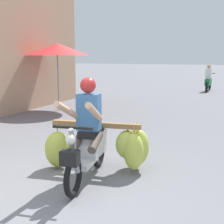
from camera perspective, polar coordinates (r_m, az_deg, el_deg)
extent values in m
plane|color=slate|center=(4.49, -11.14, -15.06)|extent=(120.00, 120.00, 0.00)
torus|color=black|center=(4.40, -7.00, -11.52)|extent=(0.16, 0.57, 0.56)
torus|color=black|center=(5.47, -2.42, -7.05)|extent=(0.16, 0.57, 0.56)
cube|color=silver|center=(4.83, -4.84, -8.98)|extent=(0.31, 0.59, 0.08)
cube|color=silver|center=(5.13, -3.40, -5.67)|extent=(0.36, 0.67, 0.36)
cube|color=black|center=(5.00, -3.71, -3.49)|extent=(0.34, 0.63, 0.10)
cylinder|color=gray|center=(4.34, -6.81, -7.07)|extent=(0.11, 0.29, 0.69)
cylinder|color=black|center=(4.22, -7.10, -2.81)|extent=(0.56, 0.12, 0.04)
sphere|color=silver|center=(4.18, -7.46, -4.92)|extent=(0.14, 0.14, 0.14)
cube|color=black|center=(4.21, -7.59, -8.21)|extent=(0.26, 0.19, 0.20)
cube|color=silver|center=(4.30, -7.09, -7.80)|extent=(0.14, 0.29, 0.04)
cube|color=olive|center=(5.20, -2.93, -2.26)|extent=(1.50, 0.30, 0.08)
cube|color=olive|center=(5.38, -2.36, -2.17)|extent=(1.35, 0.26, 0.06)
ellipsoid|color=#BDC74C|center=(5.17, 2.81, -5.85)|extent=(0.49, 0.47, 0.47)
cylinder|color=#998459|center=(5.10, 2.84, -3.04)|extent=(0.02, 0.02, 0.11)
ellipsoid|color=#B3BE43|center=(5.47, -9.70, -6.62)|extent=(0.55, 0.52, 0.61)
cylinder|color=#998459|center=(5.37, -9.82, -2.88)|extent=(0.02, 0.02, 0.18)
ellipsoid|color=#C0CA50|center=(5.42, 4.40, -5.95)|extent=(0.39, 0.36, 0.58)
cylinder|color=#998459|center=(5.34, 4.45, -2.59)|extent=(0.02, 0.02, 0.13)
ellipsoid|color=#B7C147|center=(5.23, 4.82, -6.31)|extent=(0.40, 0.37, 0.59)
cylinder|color=#998459|center=(5.15, 4.87, -2.92)|extent=(0.02, 0.02, 0.11)
ellipsoid|color=#BAC44A|center=(5.08, 3.91, -7.12)|extent=(0.33, 0.30, 0.60)
cylinder|color=#998459|center=(4.99, 3.96, -3.47)|extent=(0.02, 0.02, 0.13)
cube|color=#386699|center=(4.82, -4.19, 0.00)|extent=(0.37, 0.26, 0.56)
sphere|color=#B22626|center=(4.75, -4.33, 4.83)|extent=(0.24, 0.24, 0.24)
cylinder|color=tan|center=(4.43, -3.20, -0.05)|extent=(0.24, 0.72, 0.39)
cylinder|color=tan|center=(4.57, -7.88, 0.17)|extent=(0.14, 0.72, 0.39)
cylinder|color=#4C4238|center=(4.77, -2.98, -5.42)|extent=(0.19, 0.45, 0.27)
cylinder|color=#4C4238|center=(4.85, -6.15, -5.18)|extent=(0.19, 0.45, 0.27)
torus|color=black|center=(18.09, 17.18, 4.59)|extent=(0.10, 0.52, 0.52)
torus|color=black|center=(17.00, 16.67, 4.28)|extent=(0.10, 0.52, 0.52)
cube|color=#196638|center=(17.43, 16.92, 5.20)|extent=(0.28, 0.91, 0.32)
cylinder|color=black|center=(17.99, 17.26, 6.67)|extent=(0.50, 0.06, 0.04)
cube|color=silver|center=(17.38, 16.99, 6.67)|extent=(0.31, 0.21, 0.52)
sphere|color=tan|center=(17.38, 17.06, 7.83)|extent=(0.20, 0.20, 0.20)
cylinder|color=#99999E|center=(11.10, -9.66, 5.41)|extent=(0.05, 0.05, 1.99)
cone|color=red|center=(11.06, -9.84, 11.08)|extent=(2.17, 2.17, 0.41)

